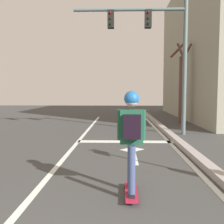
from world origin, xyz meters
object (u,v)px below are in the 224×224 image
at_px(skateboard, 131,192).
at_px(skater, 132,129).
at_px(roadside_tree, 182,86).
at_px(traffic_signal_mast, 155,40).

distance_m(skateboard, skater, 0.99).
bearing_deg(roadside_tree, traffic_signal_mast, -117.95).
height_order(traffic_signal_mast, roadside_tree, traffic_signal_mast).
relative_size(skateboard, skater, 0.55).
xyz_separation_m(skateboard, roadside_tree, (3.03, 9.45, 1.86)).
height_order(skateboard, roadside_tree, roadside_tree).
bearing_deg(skateboard, roadside_tree, 72.21).
bearing_deg(skateboard, skater, -90.39).
xyz_separation_m(skateboard, skater, (-0.00, -0.02, 0.99)).
bearing_deg(skater, traffic_signal_mast, 79.09).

